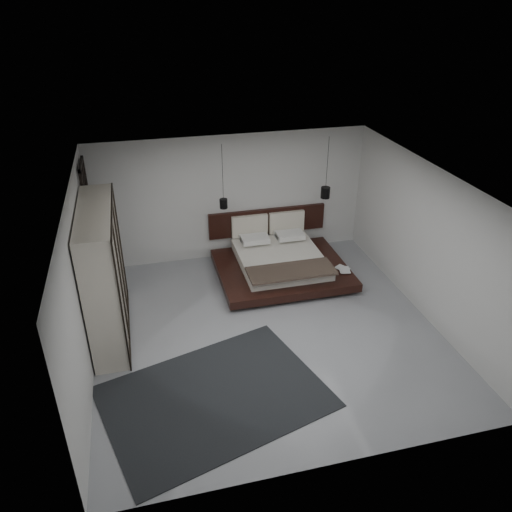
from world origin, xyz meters
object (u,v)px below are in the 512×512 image
object	(u,v)px
wardrobe	(104,274)
pendant_left	(224,203)
bed	(280,261)
rug	(215,397)
lattice_screen	(91,226)
pendant_right	(325,192)

from	to	relation	value
wardrobe	pendant_left	bearing A→B (deg)	34.58
bed	rug	size ratio (longest dim) A/B	0.84
bed	pendant_left	distance (m)	1.75
lattice_screen	wardrobe	size ratio (longest dim) A/B	1.08
wardrobe	rug	distance (m)	2.84
pendant_left	lattice_screen	bearing A→B (deg)	177.38
bed	wardrobe	bearing A→B (deg)	-160.61
pendant_left	rug	bearing A→B (deg)	-103.45
rug	pendant_left	bearing A→B (deg)	76.55
bed	pendant_left	bearing A→B (deg)	159.35
bed	pendant_left	xyz separation A→B (m)	(-1.11, 0.42, 1.28)
lattice_screen	bed	world-z (taller)	lattice_screen
pendant_right	rug	xyz separation A→B (m)	(-3.12, -3.76, -1.59)
wardrobe	rug	bearing A→B (deg)	-54.59
bed	pendant_left	size ratio (longest dim) A/B	2.02
bed	rug	distance (m)	3.91
lattice_screen	pendant_right	size ratio (longest dim) A/B	1.96
pendant_left	bed	bearing A→B (deg)	-20.65
bed	pendant_right	world-z (taller)	pendant_right
pendant_left	rug	world-z (taller)	pendant_left
pendant_left	pendant_right	bearing A→B (deg)	0.00
lattice_screen	wardrobe	distance (m)	1.80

